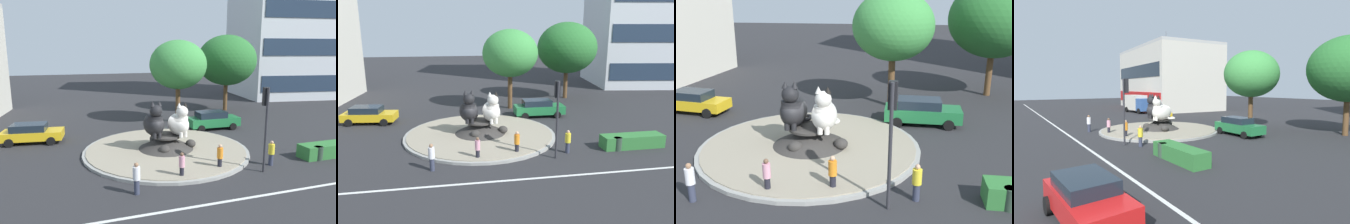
# 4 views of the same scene
# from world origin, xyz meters

# --- Properties ---
(ground_plane) EXTENTS (160.00, 160.00, 0.00)m
(ground_plane) POSITION_xyz_m (0.00, 0.00, 0.00)
(ground_plane) COLOR #28282B
(lane_centreline) EXTENTS (112.00, 0.20, 0.01)m
(lane_centreline) POSITION_xyz_m (0.00, -7.97, 0.00)
(lane_centreline) COLOR silver
(lane_centreline) RESTS_ON ground
(roundabout_island) EXTENTS (11.55, 11.55, 1.21)m
(roundabout_island) POSITION_xyz_m (0.00, 0.01, 0.33)
(roundabout_island) COLOR gray
(roundabout_island) RESTS_ON ground
(cat_statue_black) EXTENTS (1.57, 2.52, 2.51)m
(cat_statue_black) POSITION_xyz_m (-0.84, 0.04, 2.13)
(cat_statue_black) COLOR black
(cat_statue_black) RESTS_ON roundabout_island
(cat_statue_white) EXTENTS (1.55, 2.50, 2.38)m
(cat_statue_white) POSITION_xyz_m (0.87, -0.31, 2.08)
(cat_statue_white) COLOR silver
(cat_statue_white) RESTS_ON roundabout_island
(traffic_light_mast) EXTENTS (0.34, 0.46, 4.98)m
(traffic_light_mast) POSITION_xyz_m (4.31, -5.27, 3.47)
(traffic_light_mast) COLOR #2D2D33
(traffic_light_mast) RESTS_ON ground
(clipped_hedge_strip) EXTENTS (4.38, 1.20, 0.90)m
(clipped_hedge_strip) POSITION_xyz_m (10.20, -4.35, 0.45)
(clipped_hedge_strip) COLOR #2D7033
(clipped_hedge_strip) RESTS_ON ground
(broadleaf_tree_behind_island) EXTENTS (6.90, 6.90, 8.88)m
(broadleaf_tree_behind_island) POSITION_xyz_m (11.52, 12.69, 5.94)
(broadleaf_tree_behind_island) COLOR brown
(broadleaf_tree_behind_island) RESTS_ON ground
(second_tree_near_tower) EXTENTS (5.62, 5.62, 8.08)m
(second_tree_near_tower) POSITION_xyz_m (3.99, 8.62, 5.68)
(second_tree_near_tower) COLOR brown
(second_tree_near_tower) RESTS_ON ground
(pedestrian_orange_shirt) EXTENTS (0.35, 0.35, 1.60)m
(pedestrian_orange_shirt) POSITION_xyz_m (1.98, -4.34, 0.84)
(pedestrian_orange_shirt) COLOR black
(pedestrian_orange_shirt) RESTS_ON ground
(pedestrian_white_shirt) EXTENTS (0.37, 0.37, 1.65)m
(pedestrian_white_shirt) POSITION_xyz_m (-3.40, -5.92, 0.86)
(pedestrian_white_shirt) COLOR #33384C
(pedestrian_white_shirt) RESTS_ON ground
(pedestrian_yellow_shirt) EXTENTS (0.38, 0.38, 1.57)m
(pedestrian_yellow_shirt) POSITION_xyz_m (5.38, -4.60, 0.82)
(pedestrian_yellow_shirt) COLOR #33384C
(pedestrian_yellow_shirt) RESTS_ON ground
(pedestrian_pink_shirt) EXTENTS (0.33, 0.33, 1.55)m
(pedestrian_pink_shirt) POSITION_xyz_m (-0.64, -4.90, 0.82)
(pedestrian_pink_shirt) COLOR black
(pedestrian_pink_shirt) RESTS_ON ground
(sedan_on_far_lane) EXTENTS (4.68, 2.53, 1.52)m
(sedan_on_far_lane) POSITION_xyz_m (-9.23, 5.17, 0.80)
(sedan_on_far_lane) COLOR gold
(sedan_on_far_lane) RESTS_ON ground
(parked_car_right) EXTENTS (4.69, 2.12, 1.63)m
(parked_car_right) POSITION_xyz_m (6.01, 4.83, 0.85)
(parked_car_right) COLOR #1E6B38
(parked_car_right) RESTS_ON ground
(litter_bin) EXTENTS (0.56, 0.56, 0.90)m
(litter_bin) POSITION_xyz_m (8.89, -4.77, 0.45)
(litter_bin) COLOR #2D4233
(litter_bin) RESTS_ON ground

